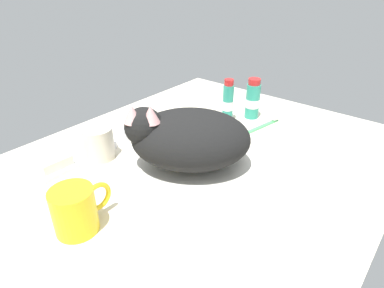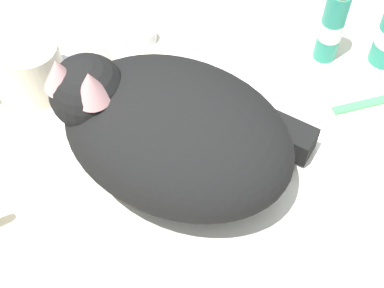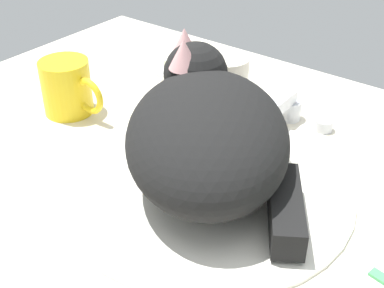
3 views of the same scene
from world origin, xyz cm
name	(u,v)px [view 1 (image 1 of 3)]	position (x,y,z in cm)	size (l,w,h in cm)	color
ground_plane	(191,172)	(0.00, 0.00, -1.50)	(110.00, 82.50, 3.00)	silver
sink_basin	(191,165)	(0.00, 0.00, 0.50)	(37.79, 37.79, 0.99)	white
faucet	(131,133)	(0.00, 21.24, 2.15)	(14.58, 8.94, 5.19)	silver
cat	(186,137)	(-0.54, 0.84, 7.89)	(32.89, 33.88, 15.96)	black
coffee_mug	(76,210)	(-29.11, 2.72, 4.38)	(11.98, 7.83, 8.76)	yellow
rinse_cup	(99,143)	(-11.00, 20.31, 4.09)	(7.47, 7.47, 8.19)	silver
soap_dish	(56,169)	(-21.42, 23.31, 0.60)	(9.00, 6.40, 1.20)	white
soap_bar	(55,162)	(-21.42, 23.31, 2.38)	(7.24, 4.27, 2.35)	silver
toothpaste_bottle	(228,102)	(27.23, 7.85, 6.16)	(3.28, 3.28, 13.24)	teal
mouthwash_bottle	(253,100)	(34.37, 3.43, 5.82)	(4.39, 4.39, 12.54)	teal
toothbrush	(264,125)	(30.75, -2.91, 0.52)	(14.85, 4.17, 1.60)	#4CB266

